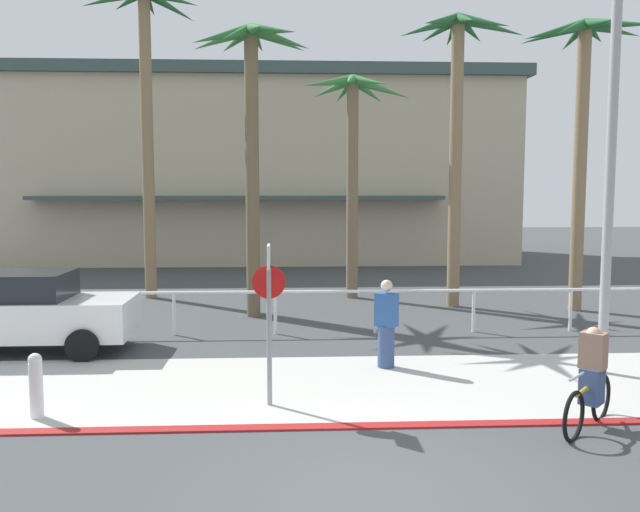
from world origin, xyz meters
The scene contains 16 objects.
ground_plane centered at (0.00, 10.00, 0.00)m, with size 80.00×80.00×0.00m, color #424447.
sidewalk_strip centered at (0.00, 4.20, 0.01)m, with size 44.00×4.00×0.02m, color beige.
curb_paint centered at (0.00, 2.20, 0.01)m, with size 44.00×0.24×0.03m, color maroon.
building_backdrop centered at (-2.91, 26.23, 4.38)m, with size 25.39×9.88×8.71m.
rail_fence centered at (0.00, 8.50, 0.84)m, with size 26.06×0.08×1.04m.
stop_sign_bike_lane centered at (-1.20, 3.22, 1.68)m, with size 0.52×0.56×2.56m.
bollard_2 centered at (-4.66, 2.80, 0.52)m, with size 0.20×0.20×1.00m.
streetlight_curb centered at (4.92, 4.54, 4.28)m, with size 0.24×2.54×7.50m.
palm_tree_1 centered at (-5.15, 13.98, 7.05)m, with size 3.56×3.44×9.44m.
palm_tree_2 centered at (-1.79, 10.74, 5.91)m, with size 3.21×3.50×7.64m.
palm_tree_3 centered at (1.16, 13.73, 5.14)m, with size 3.43×3.08×6.85m.
palm_tree_4 centered at (3.92, 11.91, 6.18)m, with size 3.62×2.96×8.28m.
palm_tree_5 centered at (7.14, 11.13, 6.07)m, with size 3.30×3.32×7.98m.
car_white_1 centered at (-6.42, 7.03, 0.87)m, with size 4.40×2.02×1.69m.
cyclist_yellow_0 centered at (3.41, 2.00, 0.69)m, with size 1.30×1.36×1.50m.
pedestrian_1 centered at (0.97, 5.37, 0.79)m, with size 0.48×0.45×1.71m.
Camera 1 is at (-0.94, -7.23, 3.45)m, focal length 38.03 mm.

